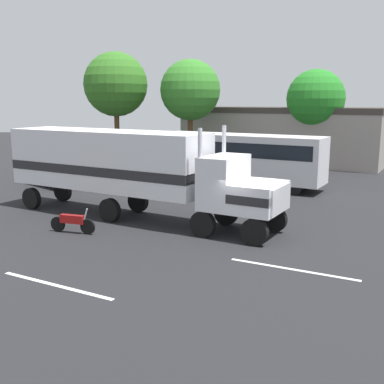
# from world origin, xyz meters

# --- Properties ---
(ground_plane) EXTENTS (120.00, 120.00, 0.00)m
(ground_plane) POSITION_xyz_m (0.00, 0.00, 0.00)
(ground_plane) COLOR #232326
(lane_stripe_near) EXTENTS (4.16, 1.74, 0.01)m
(lane_stripe_near) POSITION_xyz_m (1.43, -3.50, 0.01)
(lane_stripe_near) COLOR silver
(lane_stripe_near) RESTS_ON ground_plane
(lane_stripe_mid) EXTENTS (4.14, 1.80, 0.01)m
(lane_stripe_mid) POSITION_xyz_m (-5.92, -5.70, 0.01)
(lane_stripe_mid) COLOR silver
(lane_stripe_mid) RESTS_ON ground_plane
(semi_truck) EXTENTS (13.97, 7.99, 4.50)m
(semi_truck) POSITION_xyz_m (-5.91, 2.86, 2.52)
(semi_truck) COLOR white
(semi_truck) RESTS_ON ground_plane
(person_bystander) EXTENTS (0.43, 0.48, 1.63)m
(person_bystander) POSITION_xyz_m (-0.95, 3.94, 0.89)
(person_bystander) COLOR black
(person_bystander) RESTS_ON ground_plane
(parked_bus) EXTENTS (11.09, 6.78, 3.40)m
(parked_bus) POSITION_xyz_m (-0.55, 11.80, 2.07)
(parked_bus) COLOR silver
(parked_bus) RESTS_ON ground_plane
(parked_car) EXTENTS (4.59, 4.10, 1.57)m
(parked_car) POSITION_xyz_m (-12.96, 10.56, 0.81)
(parked_car) COLOR black
(parked_car) RESTS_ON ground_plane
(motorcycle) EXTENTS (2.09, 0.50, 1.12)m
(motorcycle) POSITION_xyz_m (-7.48, -0.13, 0.48)
(motorcycle) COLOR black
(motorcycle) RESTS_ON ground_plane
(tree_left) EXTENTS (5.48, 5.48, 9.68)m
(tree_left) POSITION_xyz_m (-11.42, 21.22, 6.91)
(tree_left) COLOR brown
(tree_left) RESTS_ON ground_plane
(tree_center) EXTENTS (5.09, 5.09, 9.00)m
(tree_center) POSITION_xyz_m (-4.93, 21.10, 6.42)
(tree_center) COLOR brown
(tree_center) RESTS_ON ground_plane
(tree_right) EXTENTS (4.78, 4.78, 8.12)m
(tree_right) POSITION_xyz_m (5.49, 21.24, 5.70)
(tree_right) COLOR brown
(tree_right) RESTS_ON ground_plane
(building_backdrop) EXTENTS (18.87, 12.73, 4.98)m
(building_backdrop) POSITION_xyz_m (3.03, 24.37, 2.70)
(building_backdrop) COLOR #9E938C
(building_backdrop) RESTS_ON ground_plane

